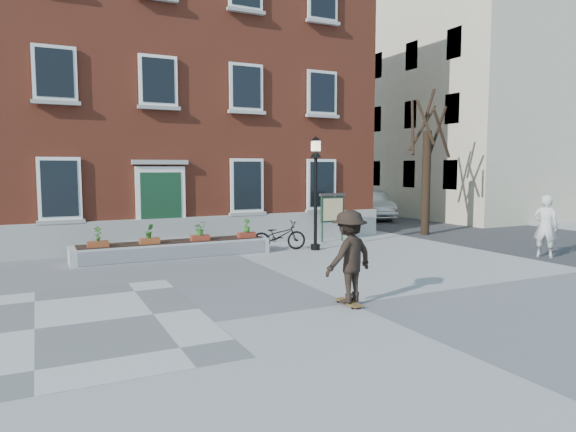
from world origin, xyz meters
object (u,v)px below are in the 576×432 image
notice_board (332,209)px  skateboarder (349,256)px  bicycle (279,236)px  bystander (545,226)px  lamp_post (316,177)px  parked_car (371,205)px

notice_board → skateboarder: size_ratio=0.94×
bicycle → bystander: 8.65m
notice_board → bicycle: bearing=-159.8°
bicycle → notice_board: bearing=-61.2°
bicycle → lamp_post: (1.19, -0.48, 2.03)m
lamp_post → bystander: bearing=-38.0°
skateboarder → lamp_post: bearing=66.3°
bystander → lamp_post: lamp_post is taller
parked_car → skateboarder: (-10.96, -14.70, 0.26)m
lamp_post → notice_board: 2.53m
skateboarder → notice_board: bearing=61.0°
parked_car → bystander: bearing=-79.9°
notice_board → skateboarder: bearing=-119.0°
bystander → notice_board: bystander is taller
bystander → notice_board: 7.40m
bicycle → lamp_post: bearing=-103.3°
bystander → lamp_post: size_ratio=0.51×
parked_car → bystander: 12.82m
bicycle → skateboarder: size_ratio=0.96×
notice_board → parked_car: bearing=45.5°
notice_board → skateboarder: skateboarder is taller
parked_car → bystander: (-2.22, -12.63, 0.23)m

